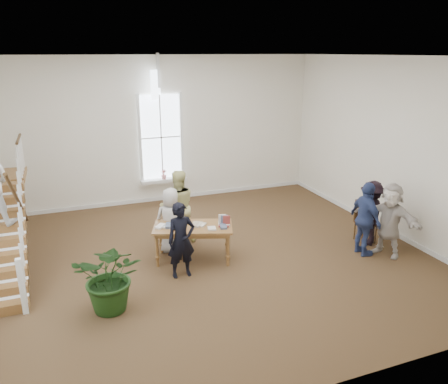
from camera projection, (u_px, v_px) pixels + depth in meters
name	position (u px, v px, depth m)	size (l,w,h in m)	color
ground	(208.00, 258.00, 10.18)	(10.00, 10.00, 0.00)	#4F3A1F
room_shell	(164.00, 189.00, 13.96)	(10.49, 10.00, 10.00)	white
library_table	(194.00, 229.00, 9.88)	(1.96, 1.42, 0.89)	brown
police_officer	(181.00, 240.00, 9.13)	(0.60, 0.39, 1.64)	black
elderly_woman	(171.00, 220.00, 10.28)	(0.77, 0.50, 1.57)	#BBB5AD
person_yellow	(178.00, 207.00, 10.79)	(0.90, 0.70, 1.85)	#D8D487
woman_cluster_a	(366.00, 219.00, 10.09)	(1.04, 0.43, 1.77)	navy
woman_cluster_b	(371.00, 213.00, 10.69)	(1.05, 0.60, 1.62)	black
woman_cluster_c	(389.00, 220.00, 10.09)	(1.62, 0.52, 1.75)	beige
floor_plant	(111.00, 276.00, 7.93)	(1.24, 1.07, 1.38)	#183711
side_chair	(365.00, 218.00, 10.96)	(0.52, 0.52, 1.06)	#311E0D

